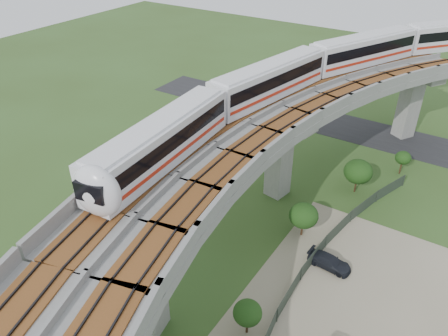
{
  "coord_description": "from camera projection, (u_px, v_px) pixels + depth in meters",
  "views": [
    {
      "loc": [
        17.27,
        -25.68,
        27.82
      ],
      "look_at": [
        -0.26,
        1.54,
        7.5
      ],
      "focal_mm": 35.0,
      "sensor_mm": 36.0,
      "label": 1
    }
  ],
  "objects": [
    {
      "name": "tree_3",
      "position": [
        248.0,
        313.0,
        31.54
      ],
      "size": [
        2.15,
        2.15,
        3.09
      ],
      "color": "#382314",
      "rests_on": "ground"
    },
    {
      "name": "metro_train",
      "position": [
        331.0,
        70.0,
        45.43
      ],
      "size": [
        21.48,
        58.63,
        3.64
      ],
      "color": "silver",
      "rests_on": "ground"
    },
    {
      "name": "tree_1",
      "position": [
        358.0,
        172.0,
        46.79
      ],
      "size": [
        3.07,
        3.07,
        3.93
      ],
      "color": "#382314",
      "rests_on": "ground"
    },
    {
      "name": "viaduct",
      "position": [
        257.0,
        175.0,
        34.43
      ],
      "size": [
        19.58,
        73.98,
        11.4
      ],
      "color": "#99968E",
      "rests_on": "ground"
    },
    {
      "name": "fence",
      "position": [
        315.0,
        280.0,
        36.13
      ],
      "size": [
        3.87,
        38.73,
        1.5
      ],
      "color": "#2D382D",
      "rests_on": "ground"
    },
    {
      "name": "ground",
      "position": [
        217.0,
        244.0,
        41.0
      ],
      "size": [
        160.0,
        160.0,
        0.0
      ],
      "primitive_type": "plane",
      "color": "#364E1F",
      "rests_on": "ground"
    },
    {
      "name": "tree_2",
      "position": [
        304.0,
        216.0,
        40.78
      ],
      "size": [
        2.78,
        2.78,
        3.55
      ],
      "color": "#382314",
      "rests_on": "ground"
    },
    {
      "name": "tree_0",
      "position": [
        403.0,
        158.0,
        50.19
      ],
      "size": [
        1.81,
        1.81,
        2.91
      ],
      "color": "#382314",
      "rests_on": "ground"
    },
    {
      "name": "asphalt_road",
      "position": [
        333.0,
        124.0,
        62.35
      ],
      "size": [
        60.0,
        8.0,
        0.03
      ],
      "primitive_type": "cube",
      "color": "#232326",
      "rests_on": "ground"
    },
    {
      "name": "car_dark",
      "position": [
        329.0,
        262.0,
        38.12
      ],
      "size": [
        3.96,
        1.8,
        1.12
      ],
      "primitive_type": "imported",
      "rotation": [
        0.0,
        0.0,
        1.51
      ],
      "color": "black",
      "rests_on": "dirt_lot"
    },
    {
      "name": "dirt_lot",
      "position": [
        356.0,
        326.0,
        33.15
      ],
      "size": [
        18.0,
        26.0,
        0.04
      ],
      "primitive_type": "cube",
      "color": "gray",
      "rests_on": "ground"
    }
  ]
}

